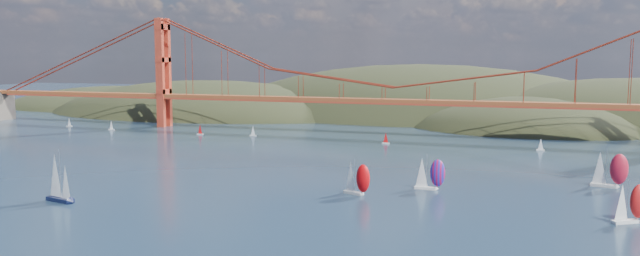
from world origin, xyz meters
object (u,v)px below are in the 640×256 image
at_px(racer_0, 356,178).
at_px(racer_1, 630,203).
at_px(racer_rwb, 429,173).
at_px(racer_3, 609,169).
at_px(sloop_navy, 58,179).

relative_size(racer_0, racer_1, 0.98).
distance_m(racer_0, racer_rwb, 20.88).
xyz_separation_m(racer_0, racer_3, (62.56, 31.58, 0.69)).
height_order(sloop_navy, racer_0, sloop_navy).
height_order(racer_0, racer_3, racer_3).
height_order(sloop_navy, racer_rwb, sloop_navy).
height_order(racer_1, racer_3, racer_3).
relative_size(racer_3, racer_rwb, 1.14).
bearing_deg(racer_1, sloop_navy, 157.93).
relative_size(racer_1, racer_rwb, 1.00).
bearing_deg(racer_3, racer_rwb, -144.88).
bearing_deg(racer_0, racer_1, 17.31).
distance_m(racer_1, racer_3, 38.99).
xyz_separation_m(sloop_navy, racer_0, (67.19, 31.70, -1.37)).
xyz_separation_m(sloop_navy, racer_1, (130.21, 24.29, -1.27)).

